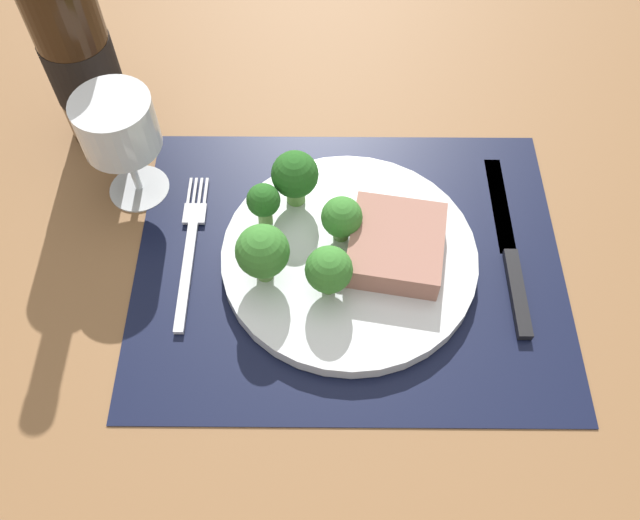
{
  "coord_description": "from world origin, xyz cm",
  "views": [
    {
      "loc": [
        -2.74,
        -37.04,
        57.49
      ],
      "look_at": [
        -2.97,
        -0.92,
        1.9
      ],
      "focal_mm": 37.14,
      "sensor_mm": 36.0,
      "label": 1
    }
  ],
  "objects_px": {
    "steak": "(396,247)",
    "knife": "(511,256)",
    "wine_bottle": "(78,55)",
    "plate": "(349,257)",
    "fork": "(190,248)",
    "wine_glass": "(118,130)"
  },
  "relations": [
    {
      "from": "fork",
      "to": "wine_bottle",
      "type": "bearing_deg",
      "value": 127.06
    },
    {
      "from": "fork",
      "to": "wine_bottle",
      "type": "relative_size",
      "value": 0.62
    },
    {
      "from": "fork",
      "to": "knife",
      "type": "height_order",
      "value": "knife"
    },
    {
      "from": "steak",
      "to": "fork",
      "type": "bearing_deg",
      "value": 175.49
    },
    {
      "from": "fork",
      "to": "wine_glass",
      "type": "bearing_deg",
      "value": 131.28
    },
    {
      "from": "steak",
      "to": "wine_bottle",
      "type": "bearing_deg",
      "value": 150.02
    },
    {
      "from": "knife",
      "to": "wine_glass",
      "type": "xyz_separation_m",
      "value": [
        -0.4,
        0.09,
        0.09
      ]
    },
    {
      "from": "plate",
      "to": "knife",
      "type": "relative_size",
      "value": 1.13
    },
    {
      "from": "knife",
      "to": "wine_bottle",
      "type": "relative_size",
      "value": 0.75
    },
    {
      "from": "wine_bottle",
      "to": "knife",
      "type": "bearing_deg",
      "value": -22.08
    },
    {
      "from": "fork",
      "to": "wine_bottle",
      "type": "xyz_separation_m",
      "value": [
        -0.12,
        0.17,
        0.1
      ]
    },
    {
      "from": "fork",
      "to": "wine_glass",
      "type": "relative_size",
      "value": 1.48
    },
    {
      "from": "fork",
      "to": "wine_glass",
      "type": "height_order",
      "value": "wine_glass"
    },
    {
      "from": "wine_bottle",
      "to": "fork",
      "type": "bearing_deg",
      "value": -55.27
    },
    {
      "from": "steak",
      "to": "wine_bottle",
      "type": "relative_size",
      "value": 0.32
    },
    {
      "from": "fork",
      "to": "knife",
      "type": "bearing_deg",
      "value": 0.8
    },
    {
      "from": "steak",
      "to": "knife",
      "type": "height_order",
      "value": "steak"
    },
    {
      "from": "knife",
      "to": "plate",
      "type": "bearing_deg",
      "value": -175.54
    },
    {
      "from": "wine_glass",
      "to": "fork",
      "type": "bearing_deg",
      "value": -51.06
    },
    {
      "from": "plate",
      "to": "fork",
      "type": "xyz_separation_m",
      "value": [
        -0.17,
        0.01,
        -0.01
      ]
    },
    {
      "from": "steak",
      "to": "knife",
      "type": "distance_m",
      "value": 0.12
    },
    {
      "from": "plate",
      "to": "wine_bottle",
      "type": "distance_m",
      "value": 0.36
    }
  ]
}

